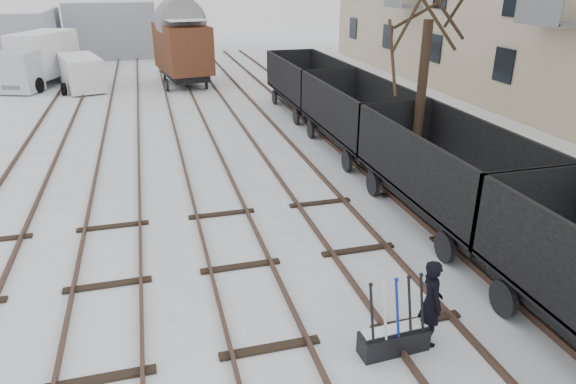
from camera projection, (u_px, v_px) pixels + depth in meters
name	position (u px, v px, depth m)	size (l,w,h in m)	color
ground	(270.00, 349.00, 9.51)	(120.00, 120.00, 0.00)	white
tracks	(194.00, 138.00, 21.63)	(13.90, 52.00, 0.16)	black
shed_right	(113.00, 28.00, 43.18)	(7.00, 6.00, 4.50)	#98A2AB
ground_frame	(394.00, 338.00, 9.37)	(1.32, 0.49, 1.49)	black
worker	(431.00, 302.00, 9.42)	(0.63, 0.41, 1.73)	black
freight_wagon_b	(445.00, 186.00, 14.22)	(2.62, 6.54, 2.67)	black
freight_wagon_c	(357.00, 125.00, 19.90)	(2.62, 6.54, 2.67)	black
freight_wagon_d	(308.00, 92.00, 25.58)	(2.62, 6.54, 2.67)	black
box_van_wagon	(182.00, 46.00, 31.52)	(3.59, 5.65, 4.03)	black
lorry	(39.00, 59.00, 31.73)	(3.78, 7.25, 3.15)	black
panel_van	(81.00, 72.00, 30.66)	(3.00, 4.85, 1.99)	silver
tree_near	(420.00, 106.00, 16.20)	(0.30, 0.30, 5.19)	black
tree_far_left	(109.00, 22.00, 44.71)	(0.30, 0.30, 5.28)	black
tree_far_right	(179.00, 17.00, 41.67)	(0.30, 0.30, 6.50)	black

